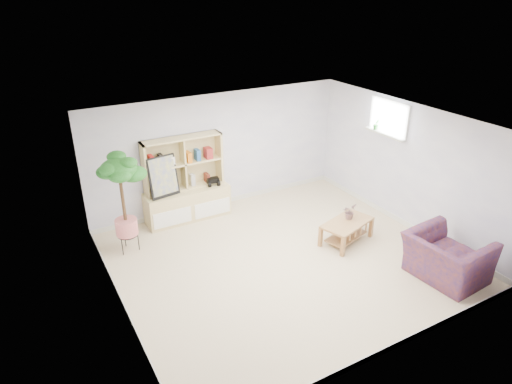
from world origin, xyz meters
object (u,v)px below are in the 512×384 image
coffee_table (346,232)px  floor_tree (124,205)px  storage_unit (186,180)px  armchair (447,255)px

coffee_table → floor_tree: (-3.57, 1.65, 0.70)m
storage_unit → floor_tree: 1.52m
coffee_table → floor_tree: size_ratio=0.55×
storage_unit → armchair: storage_unit is taller
storage_unit → armchair: (2.84, -3.95, -0.41)m
coffee_table → armchair: bearing=-85.7°
storage_unit → armchair: bearing=-54.4°
floor_tree → armchair: floor_tree is taller
storage_unit → coffee_table: 3.23m
storage_unit → coffee_table: bearing=-46.3°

